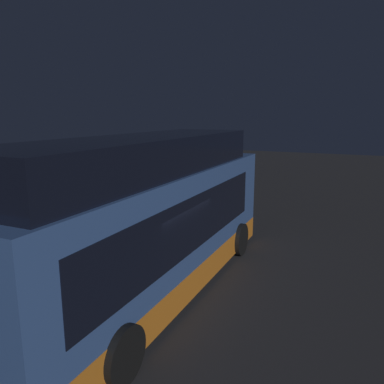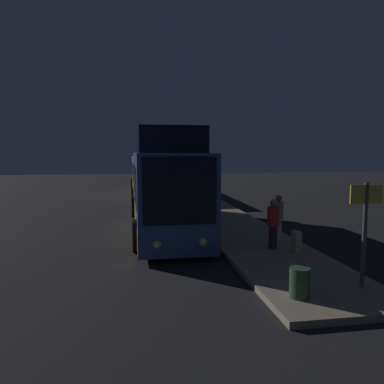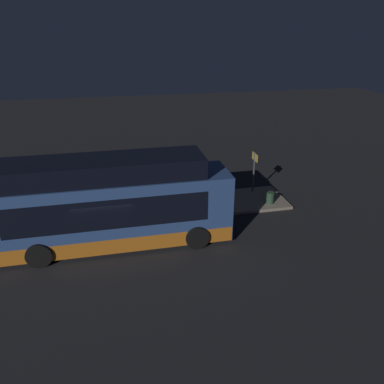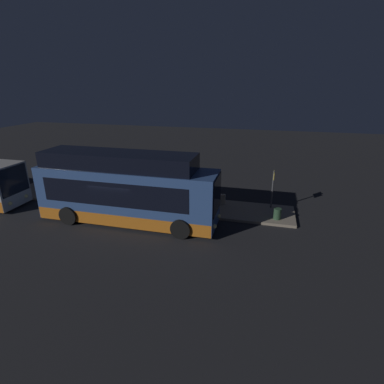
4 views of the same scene
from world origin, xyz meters
name	(u,v)px [view 2 (image 2 of 4)]	position (x,y,z in m)	size (l,w,h in m)	color
ground	(160,227)	(0.00, 0.00, 0.00)	(80.00, 80.00, 0.00)	#232326
platform	(228,223)	(0.00, 3.09, 0.08)	(20.00, 2.98, 0.16)	gray
bus_lead	(164,185)	(0.39, 0.15, 1.87)	(10.49, 2.72, 4.12)	#33518C
bus_second	(148,176)	(-13.11, 0.15, 1.44)	(11.64, 2.71, 2.90)	#B2ADA8
passenger_boarding	(273,222)	(4.93, 3.27, 1.02)	(0.52, 0.52, 1.61)	#2D2D33
passenger_waiting	(278,215)	(3.59, 3.98, 1.01)	(0.50, 0.60, 1.57)	silver
suitcase	(297,241)	(5.45, 3.84, 0.49)	(0.34, 0.20, 0.90)	beige
sign_post	(365,220)	(8.55, 4.02, 1.72)	(0.10, 0.79, 2.43)	#4C4C51
trash_bin	(300,283)	(8.92, 2.30, 0.49)	(0.44, 0.44, 0.65)	#2D4C33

